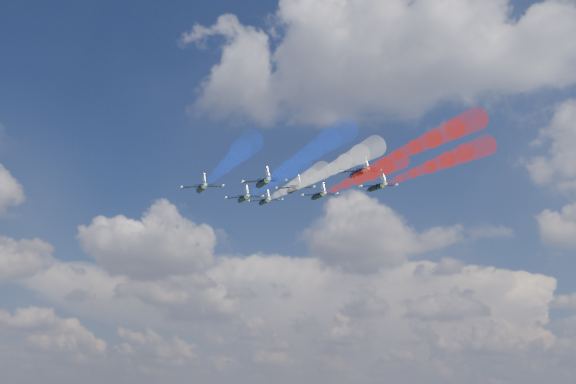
% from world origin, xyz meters
% --- Properties ---
extents(jet_lead, '(15.00, 15.84, 6.07)m').
position_xyz_m(jet_lead, '(-22.33, 34.35, 145.06)').
color(jet_lead, black).
extents(trail_lead, '(27.82, 37.21, 10.38)m').
position_xyz_m(trail_lead, '(-7.03, 12.94, 141.37)').
color(trail_lead, white).
extents(jet_inner_left, '(15.00, 15.84, 6.07)m').
position_xyz_m(jet_inner_left, '(-21.33, 17.12, 140.91)').
color(jet_inner_left, black).
extents(trail_inner_left, '(27.82, 37.21, 10.38)m').
position_xyz_m(trail_inner_left, '(-6.03, -4.29, 137.21)').
color(trail_inner_left, blue).
extents(jet_inner_right, '(15.00, 15.84, 6.07)m').
position_xyz_m(jet_inner_right, '(-5.26, 28.27, 143.24)').
color(jet_inner_right, black).
extents(trail_inner_right, '(27.82, 37.21, 10.38)m').
position_xyz_m(trail_inner_right, '(10.04, 6.86, 139.55)').
color(trail_inner_right, red).
extents(jet_outer_left, '(15.00, 15.84, 6.07)m').
position_xyz_m(jet_outer_left, '(-23.85, -1.18, 138.32)').
color(jet_outer_left, black).
extents(trail_outer_left, '(27.82, 37.21, 10.38)m').
position_xyz_m(trail_outer_left, '(-8.55, -22.59, 134.63)').
color(trail_outer_left, blue).
extents(jet_center_third, '(15.00, 15.84, 6.07)m').
position_xyz_m(jet_center_third, '(-6.94, 13.38, 140.78)').
color(jet_center_third, black).
extents(trail_center_third, '(27.82, 37.21, 10.38)m').
position_xyz_m(trail_center_third, '(8.36, -8.03, 137.08)').
color(trail_center_third, white).
extents(jet_outer_right, '(15.00, 15.84, 6.07)m').
position_xyz_m(jet_outer_right, '(10.97, 22.87, 142.26)').
color(jet_outer_right, black).
extents(trail_outer_right, '(27.82, 37.21, 10.38)m').
position_xyz_m(trail_outer_right, '(26.27, 1.46, 138.56)').
color(trail_outer_right, red).
extents(jet_rear_left, '(15.00, 15.84, 6.07)m').
position_xyz_m(jet_rear_left, '(-7.49, -5.56, 136.51)').
color(jet_rear_left, black).
extents(trail_rear_left, '(27.82, 37.21, 10.38)m').
position_xyz_m(trail_rear_left, '(7.81, -26.97, 132.81)').
color(trail_rear_left, blue).
extents(jet_rear_right, '(15.00, 15.84, 6.07)m').
position_xyz_m(jet_rear_right, '(10.36, 6.55, 140.73)').
color(jet_rear_right, black).
extents(trail_rear_right, '(27.82, 37.21, 10.38)m').
position_xyz_m(trail_rear_right, '(25.66, -14.86, 137.03)').
color(trail_rear_right, red).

